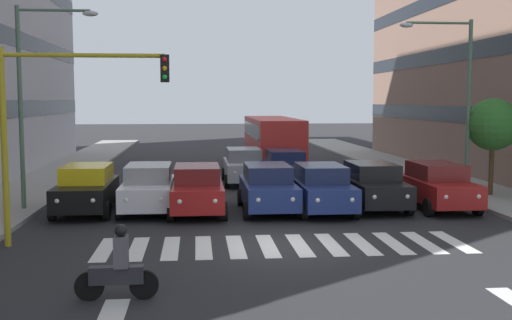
# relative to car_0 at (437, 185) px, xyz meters

# --- Properties ---
(ground_plane) EXTENTS (180.00, 180.00, 0.00)m
(ground_plane) POSITION_rel_car_0_xyz_m (6.56, 5.35, -0.89)
(ground_plane) COLOR #262628
(crosswalk_markings) EXTENTS (10.35, 2.80, 0.01)m
(crosswalk_markings) POSITION_rel_car_0_xyz_m (6.56, 5.35, -0.88)
(crosswalk_markings) COLOR silver
(crosswalk_markings) RESTS_ON ground_plane
(lane_arrow_1) EXTENTS (0.50, 2.20, 0.01)m
(lane_arrow_1) POSITION_rel_car_0_xyz_m (10.61, 10.85, -0.88)
(lane_arrow_1) COLOR silver
(lane_arrow_1) RESTS_ON ground_plane
(car_0) EXTENTS (2.02, 4.44, 1.72)m
(car_0) POSITION_rel_car_0_xyz_m (0.00, 0.00, 0.00)
(car_0) COLOR maroon
(car_0) RESTS_ON ground_plane
(car_1) EXTENTS (2.02, 4.44, 1.72)m
(car_1) POSITION_rel_car_0_xyz_m (2.42, -0.24, 0.00)
(car_1) COLOR black
(car_1) RESTS_ON ground_plane
(car_2) EXTENTS (2.02, 4.44, 1.72)m
(car_2) POSITION_rel_car_0_xyz_m (4.47, 0.27, 0.00)
(car_2) COLOR navy
(car_2) RESTS_ON ground_plane
(car_3) EXTENTS (2.02, 4.44, 1.72)m
(car_3) POSITION_rel_car_0_xyz_m (6.40, 0.00, 0.00)
(car_3) COLOR navy
(car_3) RESTS_ON ground_plane
(car_4) EXTENTS (2.02, 4.44, 1.72)m
(car_4) POSITION_rel_car_0_xyz_m (8.97, 0.09, 0.00)
(car_4) COLOR maroon
(car_4) RESTS_ON ground_plane
(car_5) EXTENTS (2.02, 4.44, 1.72)m
(car_5) POSITION_rel_car_0_xyz_m (10.73, -0.41, 0.00)
(car_5) COLOR silver
(car_5) RESTS_ON ground_plane
(car_6) EXTENTS (2.02, 4.44, 1.72)m
(car_6) POSITION_rel_car_0_xyz_m (12.95, -0.40, 0.00)
(car_6) COLOR black
(car_6) RESTS_ON ground_plane
(car_row2_0) EXTENTS (2.02, 4.44, 1.72)m
(car_row2_0) POSITION_rel_car_0_xyz_m (6.69, -7.68, 0.00)
(car_row2_0) COLOR #B2B7BC
(car_row2_0) RESTS_ON ground_plane
(car_row2_1) EXTENTS (2.02, 4.44, 1.72)m
(car_row2_1) POSITION_rel_car_0_xyz_m (4.83, -6.50, 0.00)
(car_row2_1) COLOR navy
(car_row2_1) RESTS_ON ground_plane
(bus_behind_traffic) EXTENTS (2.78, 10.50, 3.00)m
(bus_behind_traffic) POSITION_rel_car_0_xyz_m (4.47, -14.53, 0.97)
(bus_behind_traffic) COLOR red
(bus_behind_traffic) RESTS_ON ground_plane
(motorcycle_with_rider) EXTENTS (1.70, 0.36, 1.57)m
(motorcycle_with_rider) POSITION_rel_car_0_xyz_m (10.60, 9.77, -0.24)
(motorcycle_with_rider) COLOR black
(motorcycle_with_rider) RESTS_ON ground_plane
(traffic_light_gantry) EXTENTS (4.63, 0.36, 5.50)m
(traffic_light_gantry) POSITION_rel_car_0_xyz_m (12.92, 4.71, 2.84)
(traffic_light_gantry) COLOR #AD991E
(traffic_light_gantry) RESTS_ON ground_plane
(street_lamp_left) EXTENTS (3.05, 0.28, 7.16)m
(street_lamp_left) POSITION_rel_car_0_xyz_m (-1.63, -2.26, 3.66)
(street_lamp_left) COLOR #4C6B56
(street_lamp_left) RESTS_ON sidewalk_left
(street_lamp_right) EXTENTS (2.90, 0.28, 7.25)m
(street_lamp_right) POSITION_rel_car_0_xyz_m (14.80, -0.73, 3.69)
(street_lamp_right) COLOR #4C6B56
(street_lamp_right) RESTS_ON sidewalk_right
(street_tree_1) EXTENTS (2.16, 2.16, 4.00)m
(street_tree_1) POSITION_rel_car_0_xyz_m (-3.20, -2.26, 2.17)
(street_tree_1) COLOR #513823
(street_tree_1) RESTS_ON sidewalk_left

